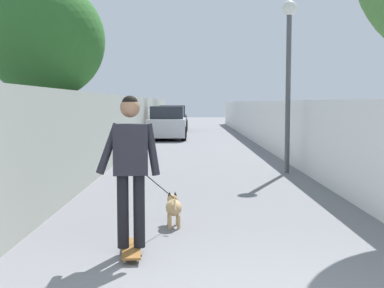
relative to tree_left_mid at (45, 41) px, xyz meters
name	(u,v)px	position (x,y,z in m)	size (l,w,h in m)	color
ground_plane	(200,151)	(6.50, -3.53, -3.06)	(80.00, 80.00, 0.00)	slate
wall_left	(119,126)	(4.50, -0.95, -2.10)	(48.00, 0.30, 1.93)	#999E93
fence_right	(282,129)	(4.50, -6.10, -2.18)	(48.00, 0.30, 1.76)	white
tree_left_mid	(45,41)	(0.00, 0.00, 0.00)	(2.61, 2.61, 4.38)	brown
lamp_post	(289,55)	(0.87, -5.55, -0.22)	(0.36, 0.36, 4.12)	#4C4C51
skateboard	(131,249)	(-5.61, -2.54, -3.00)	(0.82, 0.29, 0.08)	brown
person_skateboarder	(131,159)	(-5.61, -2.54, -1.98)	(0.26, 0.72, 1.70)	black
dog	(173,207)	(-4.32, -2.97, -2.79)	(1.57, 0.57, 1.06)	tan
car_near	(167,124)	(12.22, -2.10, -2.35)	(3.81, 1.80, 1.54)	silver
car_far	(173,119)	(18.98, -2.10, -2.35)	(3.91, 1.80, 1.54)	black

